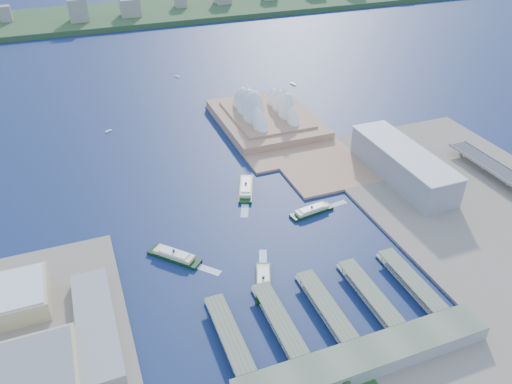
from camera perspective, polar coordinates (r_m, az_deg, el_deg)
name	(u,v)px	position (r m, az deg, el deg)	size (l,w,h in m)	color
ground	(274,259)	(474.03, 2.11, -7.71)	(3000.00, 3000.00, 0.00)	#0D1A40
peninsula	(273,128)	(710.90, 1.96, 7.32)	(135.00, 220.00, 3.00)	#A6795A
far_shore	(121,15)	(1351.57, -15.19, 18.93)	(2200.00, 260.00, 12.00)	#2D4926
opera_house	(266,103)	(714.35, 1.19, 10.14)	(134.00, 180.00, 58.00)	white
toaster_building	(402,164)	(605.18, 16.39, 3.06)	(45.00, 155.00, 35.00)	gray
ferry_wharves	(325,307)	(427.04, 7.91, -12.85)	(184.00, 90.00, 9.30)	#5E684E
terminal_building	(365,359)	(391.34, 12.39, -18.10)	(200.00, 28.00, 12.00)	gray
far_skyline	(120,3)	(1325.00, -15.27, 20.15)	(1900.00, 140.00, 55.00)	gray
ferry_a	(174,254)	(478.11, -9.35, -7.01)	(13.60, 53.42, 10.10)	black
ferry_b	(246,186)	(567.92, -1.16, 0.66)	(14.61, 57.39, 10.85)	black
ferry_c	(263,280)	(445.31, 0.84, -10.07)	(13.19, 51.84, 9.80)	black
ferry_d	(312,209)	(534.22, 6.39, -1.98)	(12.53, 49.22, 9.31)	black
boat_b	(109,131)	(732.67, -16.50, 6.72)	(3.22, 9.19, 2.48)	white
boat_c	(293,84)	(872.75, 4.26, 12.24)	(3.86, 13.22, 2.98)	white
boat_e	(177,76)	(915.75, -8.99, 12.92)	(3.17, 9.96, 2.45)	white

